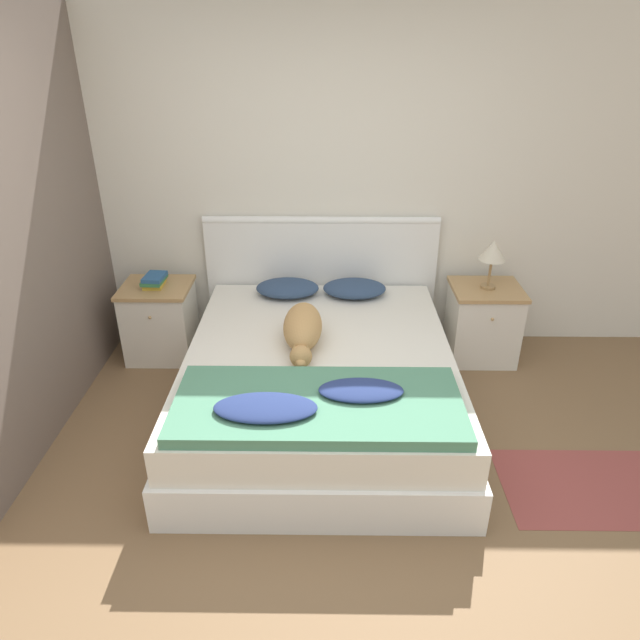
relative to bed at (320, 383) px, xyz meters
name	(u,v)px	position (x,y,z in m)	size (l,w,h in m)	color
ground_plane	(305,529)	(-0.06, -1.00, -0.25)	(16.00, 16.00, 0.00)	brown
wall_back	(313,184)	(-0.06, 1.13, 1.03)	(9.00, 0.06, 2.55)	silver
wall_side_left	(29,228)	(-1.70, 0.05, 1.03)	(0.06, 3.10, 2.55)	#706056
bed	(320,383)	(0.00, 0.00, 0.00)	(1.73, 2.07, 0.50)	white
headboard	(321,278)	(0.00, 1.06, 0.30)	(1.81, 0.06, 1.05)	white
nightstand_left	(160,321)	(-1.24, 0.78, 0.05)	(0.52, 0.47, 0.59)	silver
nightstand_right	(482,323)	(1.24, 0.78, 0.05)	(0.52, 0.47, 0.59)	silver
pillow_left	(287,288)	(-0.25, 0.82, 0.31)	(0.47, 0.33, 0.11)	navy
pillow_right	(354,288)	(0.25, 0.82, 0.31)	(0.47, 0.33, 0.11)	navy
quilt	(316,404)	(-0.01, -0.66, 0.30)	(1.53, 0.67, 0.11)	#4C8466
dog	(303,328)	(-0.11, 0.08, 0.36)	(0.25, 0.74, 0.22)	tan
book_stack	(154,280)	(-1.25, 0.78, 0.39)	(0.17, 0.23, 0.09)	gold
table_lamp	(493,252)	(1.24, 0.77, 0.63)	(0.20, 0.20, 0.37)	#9E7A4C
rug	(610,487)	(1.66, -0.68, -0.25)	(1.22, 0.63, 0.00)	#93423D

